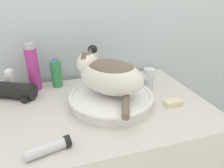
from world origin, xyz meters
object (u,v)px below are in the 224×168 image
Objects in this scene: cat at (109,74)px; shampoo_bottle_tall at (33,68)px; soap_bar at (173,103)px; hair_dryer at (17,91)px; cream_tube at (49,148)px; faucet at (147,78)px; lotion_bottle_white at (93,64)px; spray_bottle_trigger at (56,73)px; deodorant_stick at (11,80)px.

cat is 0.41m from shampoo_bottle_tall.
soap_bar is (0.26, -0.10, -0.13)m from cat.
cream_tube is at bearing 134.94° from hair_dryer.
soap_bar is (0.05, -0.16, -0.06)m from faucet.
cat reaches higher than soap_bar.
faucet is 0.69× the size of lotion_bottle_white.
shampoo_bottle_tall is 3.14× the size of soap_bar.
spray_bottle_trigger is at bearing -7.91° from cat.
hair_dryer is (-0.14, 0.41, 0.02)m from cream_tube.
faucet is at bearing -24.82° from spray_bottle_trigger.
cat is 0.23m from faucet.
deodorant_stick is at bearing 180.00° from lotion_bottle_white.
spray_bottle_trigger is 0.79× the size of hair_dryer.
spray_bottle_trigger is (-0.42, 0.20, 0.00)m from faucet.
faucet is at bearing -16.99° from deodorant_stick.
lotion_bottle_white is 2.76× the size of soap_bar.
deodorant_stick is (-0.64, 0.20, -0.01)m from faucet.
cat is at bearing -86.88° from lotion_bottle_white.
deodorant_stick is at bearing 180.00° from shampoo_bottle_tall.
hair_dryer is at bearing 108.41° from cream_tube.
shampoo_bottle_tall reaches higher than faucet.
shampoo_bottle_tall reaches higher than lotion_bottle_white.
shampoo_bottle_tall is (-0.53, 0.20, 0.04)m from faucet.
faucet reaches higher than hair_dryer.
soap_bar is at bearing -157.31° from cat.
lotion_bottle_white is 0.41m from deodorant_stick.
soap_bar is at bearing -51.66° from lotion_bottle_white.
cream_tube is 0.43m from hair_dryer.
spray_bottle_trigger is at bearing 180.00° from lotion_bottle_white.
cream_tube is (-0.25, -0.49, -0.09)m from lotion_bottle_white.
spray_bottle_trigger is at bearing 84.09° from cream_tube.
spray_bottle_trigger is 0.21m from hair_dryer.
spray_bottle_trigger is 0.59m from soap_bar.
deodorant_stick is at bearing -42.26° from hair_dryer.
cat is 2.59× the size of cream_tube.
shampoo_bottle_tall is 0.12m from deodorant_stick.
spray_bottle_trigger is 0.20m from lotion_bottle_white.
shampoo_bottle_tall is at bearing 180.00° from spray_bottle_trigger.
spray_bottle_trigger is 1.31× the size of deodorant_stick.
lotion_bottle_white reaches higher than hair_dryer.
cream_tube is at bearing 84.62° from cat.
shampoo_bottle_tall is at bearing 148.77° from soap_bar.
hair_dryer is at bearing -28.65° from faucet.
faucet is 0.62m from hair_dryer.
cat is 4.97× the size of soap_bar.
shampoo_bottle_tall is 1.14× the size of lotion_bottle_white.
faucet is 0.60× the size of shampoo_bottle_tall.
soap_bar is (0.58, -0.35, -0.10)m from shampoo_bottle_tall.
cat is 1.80× the size of lotion_bottle_white.
shampoo_bottle_tall is 1.17× the size of hair_dryer.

